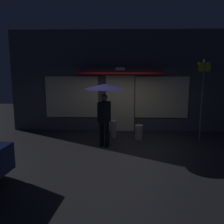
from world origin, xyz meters
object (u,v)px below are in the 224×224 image
Objects in this scene: sidewalk_bollard at (113,129)px; sidewalk_bollard_2 at (139,132)px; street_sign_post at (202,96)px; person_with_umbrella at (104,98)px.

sidewalk_bollard is 0.95m from sidewalk_bollard_2.
street_sign_post is 5.49× the size of sidewalk_bollard_2.
street_sign_post reaches higher than sidewalk_bollard.
street_sign_post is at bearing -51.18° from person_with_umbrella.
sidewalk_bollard_2 is at bearing 179.56° from street_sign_post.
street_sign_post is 4.53× the size of sidewalk_bollard.
person_with_umbrella is 1.67m from sidewalk_bollard.
person_with_umbrella is 3.27× the size of sidewalk_bollard.
person_with_umbrella is 3.97× the size of sidewalk_bollard_2.
person_with_umbrella is at bearing -103.59° from sidewalk_bollard.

